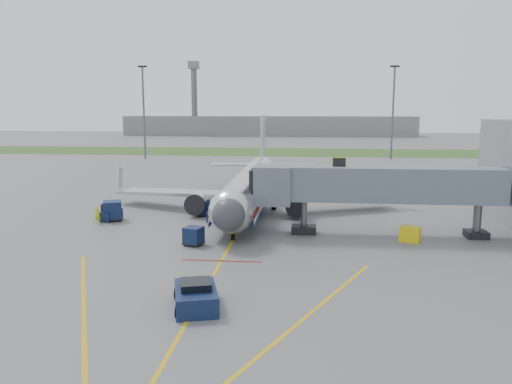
# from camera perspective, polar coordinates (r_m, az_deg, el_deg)

# --- Properties ---
(ground) EXTENTS (400.00, 400.00, 0.00)m
(ground) POSITION_cam_1_polar(r_m,az_deg,el_deg) (41.03, -3.04, -6.21)
(ground) COLOR #565659
(ground) RESTS_ON ground
(grass_strip) EXTENTS (300.00, 25.00, 0.01)m
(grass_strip) POSITION_cam_1_polar(r_m,az_deg,el_deg) (129.64, 3.07, 4.59)
(grass_strip) COLOR #2D4C1E
(grass_strip) RESTS_ON ground
(apron_markings) EXTENTS (21.52, 50.00, 0.01)m
(apron_markings) POSITION_cam_1_polar(r_m,az_deg,el_deg) (34.07, -4.97, -9.55)
(apron_markings) COLOR gold
(apron_markings) RESTS_ON ground
(airliner) EXTENTS (32.10, 35.67, 10.25)m
(airliner) POSITION_cam_1_polar(r_m,az_deg,el_deg) (55.27, -0.64, 0.70)
(airliner) COLOR silver
(airliner) RESTS_ON ground
(jet_bridge) EXTENTS (25.30, 4.00, 6.90)m
(jet_bridge) POSITION_cam_1_polar(r_m,az_deg,el_deg) (45.02, 14.32, 0.73)
(jet_bridge) COLOR slate
(jet_bridge) RESTS_ON ground
(light_mast_left) EXTENTS (2.00, 0.44, 20.40)m
(light_mast_left) POSITION_cam_1_polar(r_m,az_deg,el_deg) (114.85, -12.71, 9.12)
(light_mast_left) COLOR #595B60
(light_mast_left) RESTS_ON ground
(light_mast_right) EXTENTS (2.00, 0.44, 20.40)m
(light_mast_right) POSITION_cam_1_polar(r_m,az_deg,el_deg) (115.57, 15.39, 9.02)
(light_mast_right) COLOR #595B60
(light_mast_right) RESTS_ON ground
(distant_terminal) EXTENTS (120.00, 14.00, 8.00)m
(distant_terminal) POSITION_cam_1_polar(r_m,az_deg,el_deg) (209.76, 1.39, 7.57)
(distant_terminal) COLOR slate
(distant_terminal) RESTS_ON ground
(control_tower) EXTENTS (4.00, 4.00, 30.00)m
(control_tower) POSITION_cam_1_polar(r_m,az_deg,el_deg) (209.26, -7.08, 11.15)
(control_tower) COLOR #595B60
(control_tower) RESTS_ON ground
(pushback_tug) EXTENTS (3.24, 4.24, 1.56)m
(pushback_tug) POSITION_cam_1_polar(r_m,az_deg,el_deg) (28.92, -6.89, -11.76)
(pushback_tug) COLOR #0B1B33
(pushback_tug) RESTS_ON ground
(baggage_tug) EXTENTS (1.80, 2.67, 1.71)m
(baggage_tug) POSITION_cam_1_polar(r_m,az_deg,el_deg) (52.36, -16.29, -2.28)
(baggage_tug) COLOR #0B1B33
(baggage_tug) RESTS_ON ground
(baggage_cart_a) EXTENTS (1.76, 1.76, 1.52)m
(baggage_cart_a) POSITION_cam_1_polar(r_m,az_deg,el_deg) (41.45, -7.15, -5.01)
(baggage_cart_a) COLOR #0B1B33
(baggage_cart_a) RESTS_ON ground
(baggage_cart_b) EXTENTS (2.36, 2.36, 1.97)m
(baggage_cart_b) POSITION_cam_1_polar(r_m,az_deg,el_deg) (52.05, -16.07, -2.06)
(baggage_cart_b) COLOR #0B1B33
(baggage_cart_b) RESTS_ON ground
(baggage_cart_c) EXTENTS (1.73, 1.73, 1.54)m
(baggage_cart_c) POSITION_cam_1_polar(r_m,az_deg,el_deg) (52.66, -6.04, -1.85)
(baggage_cart_c) COLOR #0B1B33
(baggage_cart_c) RESTS_ON ground
(belt_loader) EXTENTS (2.15, 5.03, 2.39)m
(belt_loader) POSITION_cam_1_polar(r_m,az_deg,el_deg) (51.01, -4.07, -2.41)
(belt_loader) COLOR #0B1B33
(belt_loader) RESTS_ON ground
(ground_power_cart) EXTENTS (1.92, 1.64, 1.29)m
(ground_power_cart) POSITION_cam_1_polar(r_m,az_deg,el_deg) (44.20, 17.21, -4.63)
(ground_power_cart) COLOR yellow
(ground_power_cart) RESTS_ON ground
(ramp_worker) EXTENTS (0.73, 0.69, 1.68)m
(ramp_worker) POSITION_cam_1_polar(r_m,az_deg,el_deg) (51.20, -17.66, -2.51)
(ramp_worker) COLOR #CFE11A
(ramp_worker) RESTS_ON ground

